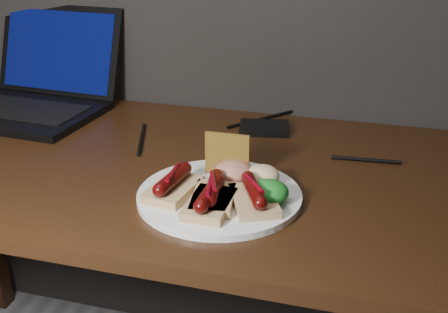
% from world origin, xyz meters
% --- Properties ---
extents(desk, '(1.40, 0.70, 0.75)m').
position_xyz_m(desk, '(0.00, 1.38, 0.66)').
color(desk, '#371F0D').
rests_on(desk, ground).
extents(laptop, '(0.39, 0.38, 0.25)m').
position_xyz_m(laptop, '(-0.35, 1.60, 0.80)').
color(laptop, black).
rests_on(laptop, desk).
extents(hard_drive, '(0.13, 0.10, 0.02)m').
position_xyz_m(hard_drive, '(0.25, 1.60, 0.76)').
color(hard_drive, black).
rests_on(hard_drive, desk).
extents(desk_cables, '(1.04, 0.38, 0.01)m').
position_xyz_m(desk_cables, '(0.04, 1.55, 0.75)').
color(desk_cables, black).
rests_on(desk_cables, desk).
extents(plate, '(0.34, 0.34, 0.01)m').
position_xyz_m(plate, '(0.24, 1.25, 0.76)').
color(plate, white).
rests_on(plate, desk).
extents(bread_sausage_left, '(0.08, 0.12, 0.04)m').
position_xyz_m(bread_sausage_left, '(0.17, 1.23, 0.78)').
color(bread_sausage_left, '#D7BE7E').
rests_on(bread_sausage_left, plate).
extents(bread_sausage_center, '(0.09, 0.12, 0.04)m').
position_xyz_m(bread_sausage_center, '(0.24, 1.21, 0.78)').
color(bread_sausage_center, '#D7BE7E').
rests_on(bread_sausage_center, plate).
extents(bread_sausage_right, '(0.11, 0.13, 0.04)m').
position_xyz_m(bread_sausage_right, '(0.31, 1.22, 0.78)').
color(bread_sausage_right, '#D7BE7E').
rests_on(bread_sausage_right, plate).
extents(bread_sausage_extra, '(0.07, 0.12, 0.04)m').
position_xyz_m(bread_sausage_extra, '(0.24, 1.19, 0.78)').
color(bread_sausage_extra, '#D7BE7E').
rests_on(bread_sausage_extra, plate).
extents(crispbread, '(0.09, 0.01, 0.08)m').
position_xyz_m(crispbread, '(0.24, 1.33, 0.80)').
color(crispbread, olive).
rests_on(crispbread, plate).
extents(salad_greens, '(0.07, 0.07, 0.04)m').
position_xyz_m(salad_greens, '(0.33, 1.24, 0.78)').
color(salad_greens, '#136319').
rests_on(salad_greens, plate).
extents(salsa_mound, '(0.07, 0.07, 0.04)m').
position_xyz_m(salsa_mound, '(0.26, 1.31, 0.78)').
color(salsa_mound, '#AA1111').
rests_on(salsa_mound, plate).
extents(coleslaw_mound, '(0.06, 0.06, 0.04)m').
position_xyz_m(coleslaw_mound, '(0.31, 1.31, 0.78)').
color(coleslaw_mound, '#ECE6CC').
rests_on(coleslaw_mound, plate).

